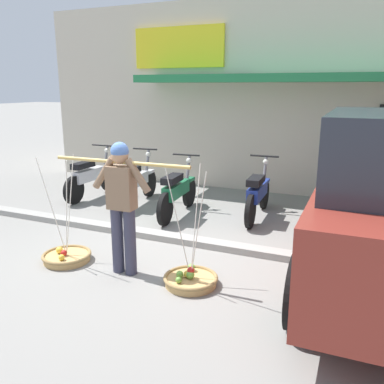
{
  "coord_description": "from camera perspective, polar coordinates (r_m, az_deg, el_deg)",
  "views": [
    {
      "loc": [
        2.67,
        -4.69,
        2.34
      ],
      "look_at": [
        0.35,
        0.6,
        0.85
      ],
      "focal_mm": 38.43,
      "sensor_mm": 36.0,
      "label": 1
    }
  ],
  "objects": [
    {
      "name": "motorcycle_nearest_shop",
      "position": [
        9.09,
        -13.85,
        2.07
      ],
      "size": [
        0.54,
        1.82,
        1.09
      ],
      "color": "black",
      "rests_on": "ground"
    },
    {
      "name": "fruit_vendor",
      "position": [
        5.16,
        -9.72,
        -1.04
      ],
      "size": [
        1.85,
        0.22,
        1.7
      ],
      "color": "#38384C",
      "rests_on": "ground"
    },
    {
      "name": "motorcycle_second_in_row",
      "position": [
        8.36,
        -7.77,
        1.3
      ],
      "size": [
        0.54,
        1.82,
        1.09
      ],
      "color": "black",
      "rests_on": "ground"
    },
    {
      "name": "fruit_basket_right_side",
      "position": [
        5.08,
        -0.22,
        -11.97
      ],
      "size": [
        0.67,
        0.67,
        1.45
      ],
      "color": "tan",
      "rests_on": "ground"
    },
    {
      "name": "fruit_basket_left_side",
      "position": [
        5.97,
        -17.01,
        -8.5
      ],
      "size": [
        0.67,
        0.67,
        1.45
      ],
      "color": "tan",
      "rests_on": "ground"
    },
    {
      "name": "motorcycle_third_in_row",
      "position": [
        7.56,
        -2.05,
        0.01
      ],
      "size": [
        0.54,
        1.82,
        1.09
      ],
      "color": "black",
      "rests_on": "ground"
    },
    {
      "name": "sidewalk_curb",
      "position": [
        6.44,
        -2.54,
        -6.39
      ],
      "size": [
        20.0,
        0.24,
        0.1
      ],
      "primitive_type": "cube",
      "color": "gray",
      "rests_on": "ground"
    },
    {
      "name": "storefront_building",
      "position": [
        11.54,
        17.51,
        12.64
      ],
      "size": [
        13.0,
        6.0,
        4.2
      ],
      "color": "beige",
      "rests_on": "ground"
    },
    {
      "name": "motorcycle_end_of_row",
      "position": [
        7.52,
        9.13,
        -0.26
      ],
      "size": [
        0.54,
        1.82,
        1.09
      ],
      "color": "black",
      "rests_on": "ground"
    },
    {
      "name": "ground_plane",
      "position": [
        5.88,
        -5.57,
        -9.05
      ],
      "size": [
        90.0,
        90.0,
        0.0
      ],
      "primitive_type": "plane",
      "color": "gray"
    }
  ]
}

